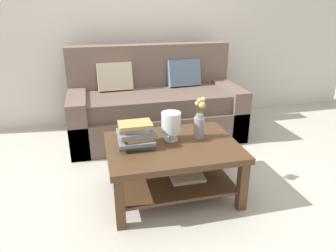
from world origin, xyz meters
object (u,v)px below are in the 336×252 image
object	(u,v)px
couch	(155,106)
glass_hurricane_vase	(171,124)
coffee_table	(173,158)
book_stack_main	(136,135)
flower_pitcher	(200,121)

from	to	relation	value
couch	glass_hurricane_vase	bearing A→B (deg)	-95.41
coffee_table	couch	bearing A→B (deg)	84.66
coffee_table	book_stack_main	bearing A→B (deg)	173.42
glass_hurricane_vase	book_stack_main	bearing A→B (deg)	-170.51
flower_pitcher	coffee_table	bearing A→B (deg)	-163.00
book_stack_main	couch	bearing A→B (deg)	71.93
glass_hurricane_vase	flower_pitcher	size ratio (longest dim) A/B	0.68
coffee_table	glass_hurricane_vase	size ratio (longest dim) A/B	4.36
book_stack_main	flower_pitcher	bearing A→B (deg)	4.58
coffee_table	flower_pitcher	xyz separation A→B (m)	(0.25, 0.08, 0.28)
coffee_table	flower_pitcher	distance (m)	0.38
flower_pitcher	couch	bearing A→B (deg)	96.14
couch	coffee_table	distance (m)	1.29
book_stack_main	flower_pitcher	size ratio (longest dim) A/B	0.85
couch	flower_pitcher	bearing A→B (deg)	-83.86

